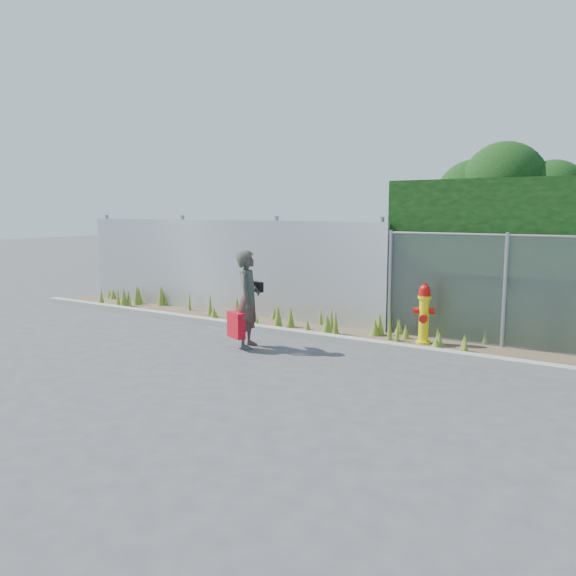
# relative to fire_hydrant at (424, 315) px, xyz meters

# --- Properties ---
(ground) EXTENTS (80.00, 80.00, 0.00)m
(ground) POSITION_rel_fire_hydrant_xyz_m (-1.92, -2.51, -0.55)
(ground) COLOR #3D3D40
(ground) RESTS_ON ground
(curb) EXTENTS (16.00, 0.22, 0.12)m
(curb) POSITION_rel_fire_hydrant_xyz_m (-1.92, -0.71, -0.49)
(curb) COLOR gray
(curb) RESTS_ON ground
(weed_strip) EXTENTS (16.00, 1.32, 0.54)m
(weed_strip) POSITION_rel_fire_hydrant_xyz_m (-3.00, -0.03, -0.40)
(weed_strip) COLOR #4D3D2C
(weed_strip) RESTS_ON ground
(corrugated_fence) EXTENTS (8.50, 0.21, 2.30)m
(corrugated_fence) POSITION_rel_fire_hydrant_xyz_m (-5.17, 0.50, 0.56)
(corrugated_fence) COLOR silver
(corrugated_fence) RESTS_ON ground
(chainlink_fence) EXTENTS (6.50, 0.07, 2.05)m
(chainlink_fence) POSITION_rel_fire_hydrant_xyz_m (2.33, 0.49, 0.48)
(chainlink_fence) COLOR gray
(chainlink_fence) RESTS_ON ground
(fire_hydrant) EXTENTS (0.38, 0.34, 1.13)m
(fire_hydrant) POSITION_rel_fire_hydrant_xyz_m (0.00, 0.00, 0.00)
(fire_hydrant) COLOR yellow
(fire_hydrant) RESTS_ON ground
(woman) EXTENTS (0.62, 0.74, 1.74)m
(woman) POSITION_rel_fire_hydrant_xyz_m (-2.55, -1.90, 0.32)
(woman) COLOR #0D5844
(woman) RESTS_ON ground
(red_tote_bag) EXTENTS (0.41, 0.15, 0.54)m
(red_tote_bag) POSITION_rel_fire_hydrant_xyz_m (-2.65, -2.13, -0.11)
(red_tote_bag) COLOR #BA0A0D
(black_shoulder_bag) EXTENTS (0.24, 0.10, 0.18)m
(black_shoulder_bag) POSITION_rel_fire_hydrant_xyz_m (-2.52, -1.66, 0.52)
(black_shoulder_bag) COLOR black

